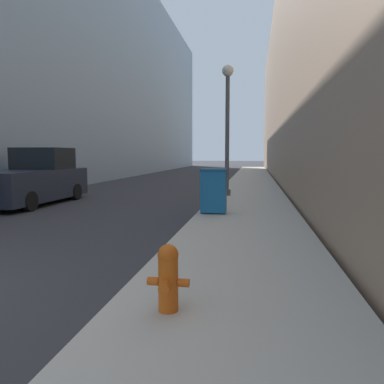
{
  "coord_description": "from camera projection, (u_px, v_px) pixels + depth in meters",
  "views": [
    {
      "loc": [
        5.32,
        -2.83,
        1.81
      ],
      "look_at": [
        1.7,
        18.87,
        -0.42
      ],
      "focal_mm": 35.0,
      "sensor_mm": 36.0,
      "label": 1
    }
  ],
  "objects": [
    {
      "name": "trash_bin",
      "position": [
        214.0,
        190.0,
        10.66
      ],
      "size": [
        0.73,
        0.6,
        1.27
      ],
      "color": "#19609E",
      "rests_on": "sidewalk_right"
    },
    {
      "name": "building_right_stone",
      "position": [
        361.0,
        79.0,
        26.54
      ],
      "size": [
        12.0,
        60.0,
        14.24
      ],
      "color": "#9E7F66",
      "rests_on": "ground"
    },
    {
      "name": "sidewalk_right",
      "position": [
        251.0,
        186.0,
        20.64
      ],
      "size": [
        2.9,
        60.0,
        0.13
      ],
      "color": "#B7B2A8",
      "rests_on": "ground"
    },
    {
      "name": "pickup_truck",
      "position": [
        33.0,
        180.0,
        13.65
      ],
      "size": [
        2.1,
        5.02,
        2.05
      ],
      "color": "#232838",
      "rests_on": "ground"
    },
    {
      "name": "lamppost",
      "position": [
        227.0,
        117.0,
        14.96
      ],
      "size": [
        0.46,
        0.46,
        5.2
      ],
      "color": "#4C4C51",
      "rests_on": "sidewalk_right"
    },
    {
      "name": "fire_hydrant",
      "position": [
        168.0,
        276.0,
        3.98
      ],
      "size": [
        0.45,
        0.34,
        0.73
      ],
      "color": "#D15614",
      "rests_on": "sidewalk_right"
    },
    {
      "name": "building_left_glass",
      "position": [
        58.0,
        69.0,
        30.18
      ],
      "size": [
        12.0,
        60.0,
        17.38
      ],
      "color": "#849EB2",
      "rests_on": "ground"
    }
  ]
}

